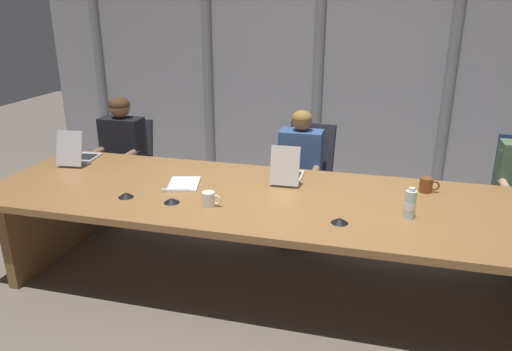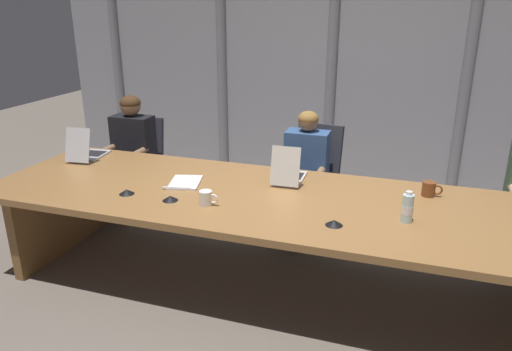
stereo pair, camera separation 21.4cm
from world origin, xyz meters
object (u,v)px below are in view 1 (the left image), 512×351
object	(u,v)px
spiral_notepad	(184,184)
conference_mic_middle	(340,220)
water_bottle_primary	(410,204)
coffee_mug_near	(209,199)
coffee_mug_far	(427,185)
office_chair_left_mid	(305,191)
person_left_end	(119,149)
office_chair_left_end	(128,176)
laptop_left_mid	(287,173)
laptop_left_end	(79,155)
person_left_mid	(299,167)
conference_mic_right_side	(126,195)
conference_mic_left_side	(172,200)

from	to	relation	value
spiral_notepad	conference_mic_middle	bearing A→B (deg)	-31.53
water_bottle_primary	coffee_mug_near	distance (m)	1.31
water_bottle_primary	coffee_mug_far	world-z (taller)	water_bottle_primary
office_chair_left_mid	person_left_end	size ratio (longest dim) A/B	0.83
office_chair_left_end	coffee_mug_near	bearing A→B (deg)	45.60
person_left_end	coffee_mug_far	bearing A→B (deg)	78.66
conference_mic_middle	coffee_mug_near	bearing A→B (deg)	177.10
office_chair_left_mid	water_bottle_primary	world-z (taller)	office_chair_left_mid
laptop_left_mid	water_bottle_primary	distance (m)	1.01
laptop_left_end	laptop_left_mid	distance (m)	1.83
person_left_mid	spiral_notepad	size ratio (longest dim) A/B	3.25
water_bottle_primary	laptop_left_mid	bearing A→B (deg)	151.86
office_chair_left_mid	coffee_mug_near	size ratio (longest dim) A/B	7.14
office_chair_left_end	coffee_mug_far	xyz separation A→B (m)	(2.84, -0.73, 0.44)
laptop_left_end	office_chair_left_end	bearing A→B (deg)	-7.03
laptop_left_end	laptop_left_mid	bearing A→B (deg)	-96.29
conference_mic_right_side	office_chair_left_mid	bearing A→B (deg)	52.46
coffee_mug_far	conference_mic_right_side	world-z (taller)	coffee_mug_far
person_left_mid	conference_mic_middle	xyz separation A→B (m)	(0.48, -1.26, 0.11)
office_chair_left_end	spiral_notepad	distance (m)	1.57
person_left_mid	coffee_mug_near	world-z (taller)	person_left_mid
laptop_left_end	coffee_mug_far	size ratio (longest dim) A/B	2.99
person_left_end	water_bottle_primary	size ratio (longest dim) A/B	5.73
spiral_notepad	conference_mic_right_side	bearing A→B (deg)	-147.78
laptop_left_mid	office_chair_left_mid	distance (m)	0.87
laptop_left_end	person_left_end	bearing A→B (deg)	-9.28
laptop_left_mid	laptop_left_end	bearing A→B (deg)	88.20
person_left_end	conference_mic_left_side	distance (m)	1.67
laptop_left_mid	office_chair_left_end	xyz separation A→B (m)	(-1.82, 0.75, -0.45)
coffee_mug_near	conference_mic_left_side	bearing A→B (deg)	-177.70
laptop_left_end	water_bottle_primary	world-z (taller)	laptop_left_end
office_chair_left_end	coffee_mug_near	world-z (taller)	office_chair_left_end
spiral_notepad	laptop_left_end	bearing A→B (deg)	149.95
office_chair_left_end	conference_mic_left_side	bearing A→B (deg)	39.31
office_chair_left_mid	conference_mic_middle	size ratio (longest dim) A/B	8.82
coffee_mug_far	spiral_notepad	world-z (taller)	coffee_mug_far
laptop_left_mid	coffee_mug_far	world-z (taller)	laptop_left_mid
coffee_mug_near	laptop_left_mid	bearing A→B (deg)	56.77
person_left_mid	office_chair_left_mid	bearing A→B (deg)	166.90
coffee_mug_near	conference_mic_left_side	xyz separation A→B (m)	(-0.27, -0.01, -0.03)
laptop_left_end	person_left_mid	xyz separation A→B (m)	(1.82, 0.59, -0.15)
conference_mic_middle	person_left_end	bearing A→B (deg)	150.71
person_left_mid	water_bottle_primary	size ratio (longest dim) A/B	5.56
water_bottle_primary	coffee_mug_near	world-z (taller)	water_bottle_primary
water_bottle_primary	coffee_mug_near	size ratio (longest dim) A/B	1.51
laptop_left_mid	office_chair_left_mid	size ratio (longest dim) A/B	0.40
office_chair_left_mid	water_bottle_primary	size ratio (longest dim) A/B	4.74
office_chair_left_mid	conference_mic_left_side	distance (m)	1.61
person_left_end	conference_mic_left_side	world-z (taller)	person_left_end
laptop_left_mid	office_chair_left_end	world-z (taller)	laptop_left_mid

